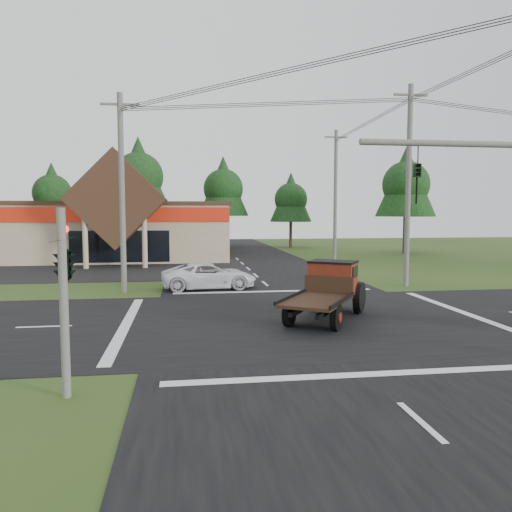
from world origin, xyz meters
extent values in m
plane|color=#294619|center=(0.00, 0.00, 0.00)|extent=(120.00, 120.00, 0.00)
cube|color=black|center=(0.00, 0.00, 0.01)|extent=(12.00, 120.00, 0.02)
cube|color=black|center=(0.00, 0.00, 0.01)|extent=(120.00, 12.00, 0.02)
cube|color=black|center=(-14.00, 19.00, 0.01)|extent=(28.00, 14.00, 0.02)
cube|color=tan|center=(-16.00, 30.00, 2.50)|extent=(30.00, 15.00, 5.00)
cube|color=#3C2518|center=(-16.00, 30.00, 5.05)|extent=(30.40, 15.40, 0.30)
cube|color=#A31E0C|center=(-16.00, 22.45, 4.10)|extent=(30.00, 0.12, 1.20)
cube|color=#3C2518|center=(-10.00, 21.50, 5.30)|extent=(7.78, 4.00, 7.78)
cylinder|color=tan|center=(-12.20, 19.80, 2.00)|extent=(0.40, 0.40, 4.00)
cylinder|color=tan|center=(-7.80, 19.80, 2.00)|extent=(0.40, 0.40, 4.00)
cube|color=black|center=(-10.00, 22.48, 1.50)|extent=(8.00, 0.08, 2.60)
cylinder|color=#595651|center=(3.50, -7.50, 6.00)|extent=(8.00, 0.16, 0.16)
imported|color=black|center=(1.00, -7.50, 5.00)|extent=(0.16, 0.20, 1.00)
cylinder|color=#595651|center=(-7.50, -7.50, 2.20)|extent=(0.20, 0.20, 4.40)
imported|color=black|center=(-7.50, -7.30, 3.70)|extent=(0.53, 2.48, 1.00)
sphere|color=#FF0C0C|center=(-7.50, -7.15, 3.90)|extent=(0.18, 0.18, 0.18)
cylinder|color=#595651|center=(-8.00, 8.00, 5.25)|extent=(0.30, 0.30, 10.50)
cube|color=#595651|center=(-8.00, 8.00, 9.90)|extent=(2.00, 0.12, 0.12)
cylinder|color=#595651|center=(8.00, 8.00, 5.75)|extent=(0.30, 0.30, 11.50)
cube|color=#595651|center=(8.00, 8.00, 10.90)|extent=(2.00, 0.12, 0.12)
cylinder|color=#595651|center=(8.00, 22.00, 5.60)|extent=(0.30, 0.30, 11.20)
cube|color=#595651|center=(8.00, 22.00, 10.60)|extent=(2.00, 0.12, 0.12)
cylinder|color=#332316|center=(-20.00, 42.00, 1.75)|extent=(0.36, 0.36, 3.50)
cone|color=black|center=(-20.00, 42.00, 6.80)|extent=(5.60, 5.60, 6.60)
sphere|color=black|center=(-20.00, 42.00, 6.50)|extent=(4.40, 4.40, 4.40)
cylinder|color=#332316|center=(-10.00, 41.00, 2.27)|extent=(0.36, 0.36, 4.55)
cone|color=black|center=(-10.00, 41.00, 8.84)|extent=(7.28, 7.28, 8.58)
sphere|color=black|center=(-10.00, 41.00, 8.45)|extent=(5.72, 5.72, 5.72)
cylinder|color=#332316|center=(0.00, 42.00, 1.92)|extent=(0.36, 0.36, 3.85)
cone|color=black|center=(0.00, 42.00, 7.48)|extent=(6.16, 6.16, 7.26)
sphere|color=black|center=(0.00, 42.00, 7.15)|extent=(4.84, 4.84, 4.84)
cylinder|color=#332316|center=(8.00, 40.00, 1.57)|extent=(0.36, 0.36, 3.15)
cone|color=black|center=(8.00, 40.00, 6.12)|extent=(5.04, 5.04, 5.94)
sphere|color=black|center=(8.00, 40.00, 5.85)|extent=(3.96, 3.96, 3.96)
cylinder|color=#332316|center=(18.00, 30.00, 1.92)|extent=(0.36, 0.36, 3.85)
cone|color=black|center=(18.00, 30.00, 7.48)|extent=(6.16, 6.16, 7.26)
sphere|color=black|center=(18.00, 30.00, 7.15)|extent=(4.84, 4.84, 4.84)
imported|color=white|center=(-3.42, 8.57, 0.73)|extent=(5.48, 2.91, 1.47)
camera|label=1|loc=(-4.73, -19.29, 4.30)|focal=35.00mm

